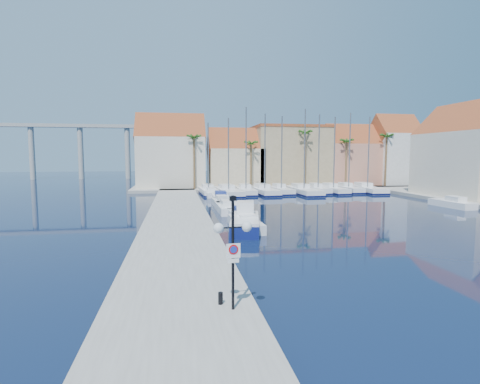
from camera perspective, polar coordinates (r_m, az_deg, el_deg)
The scene contains 36 objects.
ground at distance 25.67m, azimuth 11.42°, elevation -8.75°, with size 260.00×260.00×0.00m, color black.
quay_west at distance 37.18m, azimuth -9.48°, elevation -3.85°, with size 6.00×77.00×0.50m, color gray.
shore_north at distance 73.93m, azimuth 5.31°, elevation 0.90°, with size 54.00×16.00×0.50m, color gray.
lamp_post at distance 14.01m, azimuth -1.09°, elevation -6.62°, with size 1.47×0.50×4.35m.
bollard at distance 15.27m, azimuth -2.99°, elevation -15.86°, with size 0.19×0.19×0.47m, color black.
fishing_boat at distance 31.46m, azimuth 0.79°, elevation -4.53°, with size 3.52×7.00×2.34m.
motorboat_west_0 at distance 32.41m, azimuth 0.85°, elevation -4.71°, with size 2.22×6.61×1.40m.
motorboat_west_1 at distance 36.56m, azimuth -0.08°, elevation -3.52°, with size 1.76×5.28×1.40m.
motorboat_west_2 at distance 41.95m, azimuth -1.91°, elevation -2.34°, with size 2.25×6.97×1.40m.
motorboat_west_3 at distance 46.59m, azimuth -2.92°, elevation -1.54°, with size 1.95×5.49×1.40m.
motorboat_west_4 at distance 51.98m, azimuth -3.01°, elevation -0.80°, with size 2.49×6.74×1.40m.
motorboat_west_5 at distance 57.51m, azimuth -4.51°, elevation -0.18°, with size 2.00×5.43×1.40m.
motorboat_west_6 at distance 61.49m, azimuth -4.81°, elevation 0.19°, with size 1.95×5.69×1.40m.
motorboat_east_1 at distance 52.31m, azimuth 29.63°, elevation -1.49°, with size 2.30×5.98×1.40m.
sailboat_0 at distance 60.41m, azimuth -4.87°, elevation 0.16°, with size 2.88×9.38×11.40m.
sailboat_1 at distance 59.79m, azimuth -1.88°, elevation 0.10°, with size 3.88×11.64×12.07m.
sailboat_2 at distance 60.69m, azimuth 0.85°, elevation 0.24°, with size 2.82×9.40×13.86m.
sailboat_3 at distance 61.12m, azimuth 3.62°, elevation 0.23°, with size 3.32×10.82×12.88m.
sailboat_4 at distance 62.13m, azimuth 6.18°, elevation 0.33°, with size 2.65×8.70×12.57m.
sailboat_5 at distance 62.04m, azimuth 9.51°, elevation 0.24°, with size 3.26×11.65×13.65m.
sailboat_6 at distance 64.19m, azimuth 11.66°, elevation 0.43°, with size 2.46×8.46×13.01m.
sailboat_7 at distance 64.73m, azimuth 13.85°, elevation 0.40°, with size 2.76×9.06×12.58m.
sailboat_8 at distance 66.74m, azimuth 16.02°, elevation 0.52°, with size 2.40×8.59×13.39m.
sailboat_9 at distance 67.69m, azimuth 18.61°, elevation 0.47°, with size 3.52×11.19×12.70m.
building_0 at distance 70.18m, azimuth -10.48°, elevation 5.71°, with size 12.30×9.00×13.50m.
building_1 at distance 71.04m, azimuth -0.71°, elevation 4.81°, with size 10.30×8.00×11.00m.
building_2 at distance 74.51m, azimuth 7.60°, elevation 5.54°, with size 14.20×10.20×11.50m.
building_3 at distance 77.99m, azimuth 16.30°, elevation 5.07°, with size 10.30×8.00×12.00m.
building_4 at distance 81.47m, azimuth 22.36°, elevation 5.67°, with size 8.30×8.00×14.00m.
building_6 at distance 62.52m, azimuth 31.51°, elevation 4.99°, with size 9.00×14.30×13.50m.
palm_0 at distance 65.30m, azimuth -7.04°, elevation 8.01°, with size 2.60×2.60×10.15m.
palm_1 at distance 66.49m, azimuth 1.68°, elevation 7.20°, with size 2.60×2.60×9.15m.
palm_2 at distance 69.22m, azimuth 9.92°, elevation 8.61°, with size 2.60×2.60×11.15m.
palm_3 at distance 72.22m, azimuth 15.94°, elevation 7.24°, with size 2.60×2.60×9.65m.
palm_4 at distance 76.04m, azimuth 21.46°, elevation 7.68°, with size 2.60×2.60×10.65m.
viaduct at distance 109.45m, azimuth -25.78°, elevation 7.14°, with size 48.00×2.20×14.45m.
Camera 1 is at (-9.03, -23.18, 6.33)m, focal length 28.00 mm.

